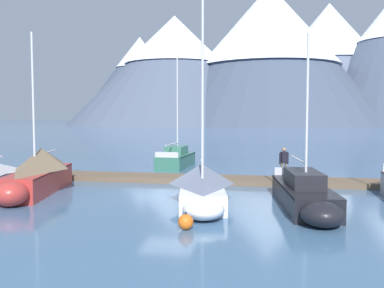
# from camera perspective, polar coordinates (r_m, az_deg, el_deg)

# --- Properties ---
(ground_plane) EXTENTS (700.00, 700.00, 0.00)m
(ground_plane) POSITION_cam_1_polar(r_m,az_deg,el_deg) (19.90, -3.26, -6.91)
(ground_plane) COLOR #426689
(mountain_west_summit) EXTENTS (64.78, 64.78, 43.55)m
(mountain_west_summit) POSITION_cam_1_polar(r_m,az_deg,el_deg) (215.82, -7.14, 8.82)
(mountain_west_summit) COLOR #424C60
(mountain_west_summit) RESTS_ON ground
(mountain_central_massif) EXTENTS (90.33, 90.33, 46.12)m
(mountain_central_massif) POSITION_cam_1_polar(r_m,az_deg,el_deg) (180.48, -2.40, 10.39)
(mountain_central_massif) COLOR #4C566B
(mountain_central_massif) RESTS_ON ground
(mountain_shoulder_ridge) EXTENTS (95.37, 95.37, 57.28)m
(mountain_shoulder_ridge) POSITION_cam_1_polar(r_m,az_deg,el_deg) (179.34, 10.50, 12.49)
(mountain_shoulder_ridge) COLOR #424C60
(mountain_shoulder_ridge) RESTS_ON ground
(mountain_east_summit) EXTENTS (87.52, 87.52, 55.07)m
(mountain_east_summit) POSITION_cam_1_polar(r_m,az_deg,el_deg) (204.80, 18.17, 10.80)
(mountain_east_summit) COLOR slate
(mountain_east_summit) RESTS_ON ground
(dock) EXTENTS (24.58, 2.39, 0.30)m
(dock) POSITION_cam_1_polar(r_m,az_deg,el_deg) (23.72, -0.91, -4.80)
(dock) COLOR brown
(dock) RESTS_ON ground
(sailboat_second_berth) EXTENTS (2.97, 7.13, 7.61)m
(sailboat_second_berth) POSITION_cam_1_polar(r_m,az_deg,el_deg) (21.49, -20.34, -3.61)
(sailboat_second_berth) COLOR #B2332D
(sailboat_second_berth) RESTS_ON ground
(sailboat_mid_dock_port) EXTENTS (2.01, 5.95, 8.95)m
(sailboat_mid_dock_port) POSITION_cam_1_polar(r_m,az_deg,el_deg) (30.53, -2.03, -1.95)
(sailboat_mid_dock_port) COLOR #336B56
(sailboat_mid_dock_port) RESTS_ON ground
(sailboat_mid_dock_starboard) EXTENTS (2.86, 6.37, 8.46)m
(sailboat_mid_dock_starboard) POSITION_cam_1_polar(r_m,az_deg,el_deg) (17.58, 1.37, -5.78)
(sailboat_mid_dock_starboard) COLOR white
(sailboat_mid_dock_starboard) RESTS_ON ground
(sailboat_far_berth) EXTENTS (2.47, 7.09, 6.94)m
(sailboat_far_berth) POSITION_cam_1_polar(r_m,az_deg,el_deg) (17.32, 15.26, -6.68)
(sailboat_far_berth) COLOR black
(sailboat_far_berth) RESTS_ON ground
(person_on_dock) EXTENTS (0.51, 0.39, 1.69)m
(person_on_dock) POSITION_cam_1_polar(r_m,az_deg,el_deg) (23.31, 12.48, -2.28)
(person_on_dock) COLOR brown
(person_on_dock) RESTS_ON dock
(mooring_buoy_channel_marker) EXTENTS (0.51, 0.51, 0.59)m
(mooring_buoy_channel_marker) POSITION_cam_1_polar(r_m,az_deg,el_deg) (13.84, -0.87, -10.63)
(mooring_buoy_channel_marker) COLOR orange
(mooring_buoy_channel_marker) RESTS_ON ground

